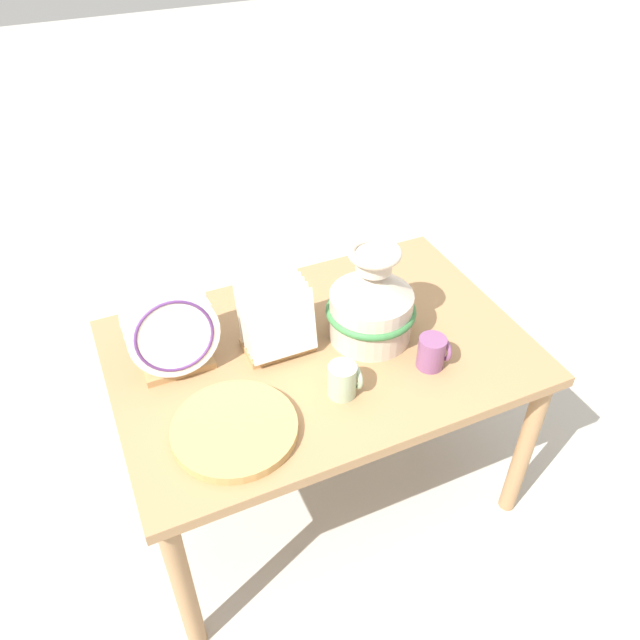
{
  "coord_description": "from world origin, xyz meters",
  "views": [
    {
      "loc": [
        -0.57,
        -1.26,
        1.92
      ],
      "look_at": [
        0.0,
        0.0,
        0.77
      ],
      "focal_mm": 35.0,
      "sensor_mm": 36.0,
      "label": 1
    }
  ],
  "objects_px": {
    "ceramic_vase": "(371,302)",
    "dish_rack_round_plates": "(173,336)",
    "mug_sage_glaze": "(344,380)",
    "dish_rack_square_plates": "(276,324)",
    "wicker_charger_stack": "(235,429)",
    "mug_plum_glaze": "(433,352)"
  },
  "relations": [
    {
      "from": "ceramic_vase",
      "to": "wicker_charger_stack",
      "type": "xyz_separation_m",
      "value": [
        -0.5,
        -0.2,
        -0.12
      ]
    },
    {
      "from": "dish_rack_round_plates",
      "to": "mug_sage_glaze",
      "type": "xyz_separation_m",
      "value": [
        0.39,
        -0.29,
        -0.07
      ]
    },
    {
      "from": "dish_rack_square_plates",
      "to": "wicker_charger_stack",
      "type": "relative_size",
      "value": 0.67
    },
    {
      "from": "dish_rack_square_plates",
      "to": "mug_sage_glaze",
      "type": "xyz_separation_m",
      "value": [
        0.1,
        -0.25,
        -0.04
      ]
    },
    {
      "from": "wicker_charger_stack",
      "to": "mug_sage_glaze",
      "type": "xyz_separation_m",
      "value": [
        0.32,
        0.01,
        0.04
      ]
    },
    {
      "from": "wicker_charger_stack",
      "to": "mug_plum_glaze",
      "type": "distance_m",
      "value": 0.6
    },
    {
      "from": "dish_rack_round_plates",
      "to": "dish_rack_square_plates",
      "type": "relative_size",
      "value": 1.26
    },
    {
      "from": "mug_sage_glaze",
      "to": "mug_plum_glaze",
      "type": "relative_size",
      "value": 1.0
    },
    {
      "from": "ceramic_vase",
      "to": "dish_rack_square_plates",
      "type": "bearing_deg",
      "value": 166.94
    },
    {
      "from": "ceramic_vase",
      "to": "dish_rack_round_plates",
      "type": "bearing_deg",
      "value": 169.74
    },
    {
      "from": "wicker_charger_stack",
      "to": "mug_sage_glaze",
      "type": "bearing_deg",
      "value": 2.25
    },
    {
      "from": "wicker_charger_stack",
      "to": "mug_plum_glaze",
      "type": "height_order",
      "value": "mug_plum_glaze"
    },
    {
      "from": "mug_plum_glaze",
      "to": "wicker_charger_stack",
      "type": "bearing_deg",
      "value": -179.17
    },
    {
      "from": "dish_rack_round_plates",
      "to": "mug_plum_glaze",
      "type": "height_order",
      "value": "dish_rack_round_plates"
    },
    {
      "from": "dish_rack_round_plates",
      "to": "mug_plum_glaze",
      "type": "xyz_separation_m",
      "value": [
        0.67,
        -0.29,
        -0.07
      ]
    },
    {
      "from": "dish_rack_square_plates",
      "to": "dish_rack_round_plates",
      "type": "bearing_deg",
      "value": 172.45
    },
    {
      "from": "dish_rack_round_plates",
      "to": "mug_plum_glaze",
      "type": "distance_m",
      "value": 0.74
    },
    {
      "from": "dish_rack_round_plates",
      "to": "mug_plum_glaze",
      "type": "relative_size",
      "value": 2.74
    },
    {
      "from": "ceramic_vase",
      "to": "dish_rack_round_plates",
      "type": "xyz_separation_m",
      "value": [
        -0.57,
        0.1,
        -0.01
      ]
    },
    {
      "from": "dish_rack_square_plates",
      "to": "wicker_charger_stack",
      "type": "distance_m",
      "value": 0.35
    },
    {
      "from": "ceramic_vase",
      "to": "mug_sage_glaze",
      "type": "bearing_deg",
      "value": -133.77
    },
    {
      "from": "mug_plum_glaze",
      "to": "mug_sage_glaze",
      "type": "bearing_deg",
      "value": 179.2
    }
  ]
}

